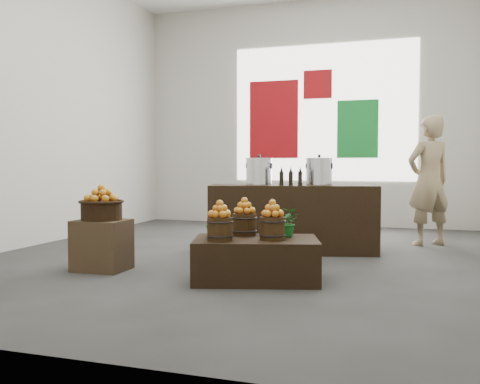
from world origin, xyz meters
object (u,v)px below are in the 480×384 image
(wicker_basket, at_px, (101,211))
(shopper, at_px, (429,181))
(stock_pot_center, at_px, (319,172))
(display_table, at_px, (256,260))
(stock_pot_left, at_px, (259,172))
(crate, at_px, (102,245))
(counter, at_px, (292,218))

(wicker_basket, bearing_deg, shopper, 41.14)
(shopper, bearing_deg, stock_pot_center, 2.60)
(wicker_basket, height_order, stock_pot_center, stock_pot_center)
(wicker_basket, distance_m, display_table, 1.70)
(stock_pot_left, bearing_deg, crate, -126.64)
(counter, xyz_separation_m, stock_pot_center, (0.31, 0.08, 0.57))
(crate, xyz_separation_m, stock_pot_left, (1.21, 1.63, 0.73))
(display_table, relative_size, shopper, 0.66)
(crate, distance_m, display_table, 1.65)
(crate, xyz_separation_m, counter, (1.62, 1.73, 0.16))
(crate, bearing_deg, stock_pot_center, 43.12)
(counter, relative_size, stock_pot_center, 6.47)
(display_table, xyz_separation_m, stock_pot_left, (-0.44, 1.62, 0.79))
(wicker_basket, bearing_deg, crate, 0.00)
(display_table, distance_m, counter, 1.73)
(counter, bearing_deg, wicker_basket, -147.05)
(stock_pot_center, bearing_deg, crate, -136.88)
(counter, height_order, stock_pot_center, stock_pot_center)
(wicker_basket, xyz_separation_m, counter, (1.62, 1.73, -0.20))
(stock_pot_left, relative_size, stock_pot_center, 1.00)
(crate, relative_size, shopper, 0.30)
(crate, distance_m, stock_pot_center, 2.75)
(counter, height_order, shopper, shopper)
(crate, height_order, shopper, shopper)
(stock_pot_left, relative_size, shopper, 0.18)
(wicker_basket, xyz_separation_m, shopper, (3.24, 2.83, 0.26))
(counter, distance_m, stock_pot_left, 0.71)
(wicker_basket, height_order, shopper, shopper)
(counter, distance_m, stock_pot_center, 0.66)
(crate, height_order, counter, counter)
(display_table, bearing_deg, crate, 164.54)
(wicker_basket, bearing_deg, counter, 46.94)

